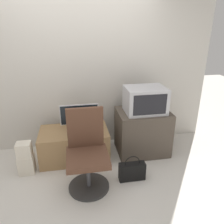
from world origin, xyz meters
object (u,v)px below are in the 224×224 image
Objects in this scene: office_chair at (88,155)px; mouse at (97,129)px; keyboard at (82,131)px; cardboard_box_lower at (27,164)px; crt_tv at (145,100)px; handbag at (132,171)px; main_monitor at (80,117)px.

mouse is at bearing 72.70° from office_chair.
keyboard reaches higher than cardboard_box_lower.
crt_tv is 2.19× the size of cardboard_box_lower.
mouse reaches higher than keyboard.
mouse is 0.83m from handbag.
mouse is at bearing -1.35° from keyboard.
mouse is 0.86m from crt_tv.
crt_tv reaches higher than handbag.
mouse is (0.23, -0.01, 0.01)m from keyboard.
keyboard is 1.14× the size of cardboard_box_lower.
handbag is at bearing -118.59° from crt_tv.
crt_tv is at bearing 61.41° from handbag.
keyboard is 0.91m from cardboard_box_lower.
cardboard_box_lower is at bearing -172.28° from crt_tv.
handbag is at bearing -15.79° from cardboard_box_lower.
crt_tv is at bearing 34.12° from office_chair.
office_chair is at bearing -85.72° from main_monitor.
crt_tv is 1.97m from cardboard_box_lower.
main_monitor is 0.22m from keyboard.
handbag is at bearing -45.35° from keyboard.
handbag is (0.40, -0.63, -0.36)m from mouse.
crt_tv is 1.23m from office_chair.
office_chair is at bearing -145.88° from crt_tv.
office_chair is at bearing -25.07° from cardboard_box_lower.
main_monitor is 2.13× the size of cardboard_box_lower.
office_chair is (0.04, -0.63, -0.02)m from keyboard.
mouse reaches higher than cardboard_box_lower.
main_monitor is 0.33m from mouse.
cardboard_box_lower is 0.75× the size of handbag.
handbag is (0.65, -0.77, -0.53)m from main_monitor.
keyboard is 0.52× the size of crt_tv.
keyboard is (0.02, -0.13, -0.18)m from main_monitor.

